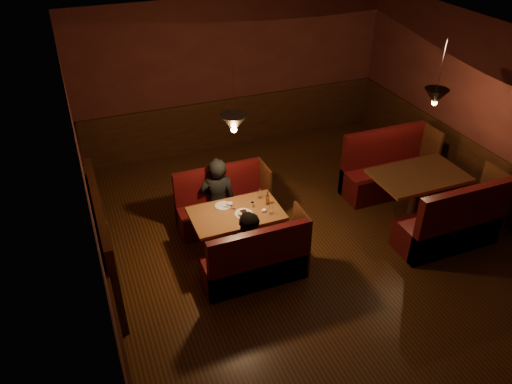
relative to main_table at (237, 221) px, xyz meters
name	(u,v)px	position (x,y,z in m)	size (l,w,h in m)	color
room	(300,187)	(0.84, -0.26, 0.52)	(6.02, 7.02, 2.92)	#371E0A
main_table	(237,221)	(0.00, 0.00, 0.00)	(1.27, 0.77, 0.89)	brown
main_bench_far	(223,207)	(0.01, 0.72, -0.22)	(1.40, 0.50, 0.96)	black
main_bench_near	(257,264)	(0.01, -0.72, -0.22)	(1.40, 0.50, 0.96)	black
second_table	(417,185)	(2.89, -0.23, 0.06)	(1.40, 0.90, 0.79)	brown
second_bench_far	(386,172)	(2.93, 0.61, -0.17)	(1.55, 0.58, 1.11)	black
second_bench_near	(452,227)	(2.93, -1.07, -0.17)	(1.55, 0.58, 1.11)	black
diner_a	(217,183)	(-0.06, 0.70, 0.24)	(0.56, 0.37, 1.53)	black
diner_b	(252,236)	(-0.01, -0.60, 0.17)	(0.67, 0.53, 1.39)	black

